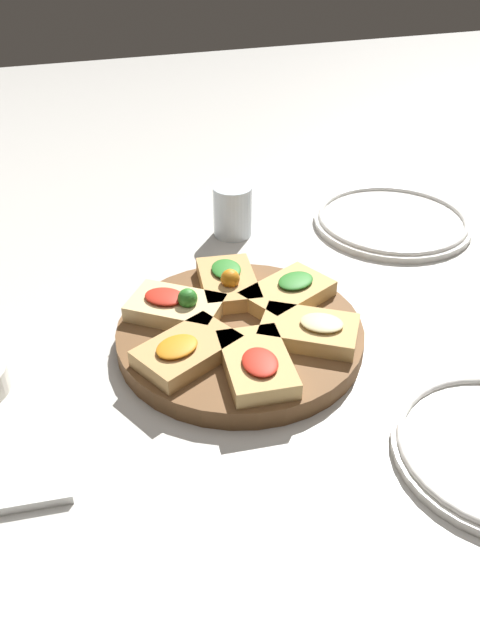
{
  "coord_description": "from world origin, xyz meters",
  "views": [
    {
      "loc": [
        0.58,
        -0.19,
        0.48
      ],
      "look_at": [
        0.0,
        0.0,
        0.04
      ],
      "focal_mm": 35.0,
      "sensor_mm": 36.0,
      "label": 1
    }
  ],
  "objects_px": {
    "plate_left": "(392,221)",
    "napkin_stack": "(24,463)",
    "serving_board": "(240,335)",
    "water_glass": "(233,211)"
  },
  "relations": [
    {
      "from": "serving_board",
      "to": "water_glass",
      "type": "xyz_separation_m",
      "value": [
        -0.28,
        0.08,
        0.03
      ]
    },
    {
      "from": "serving_board",
      "to": "napkin_stack",
      "type": "bearing_deg",
      "value": -65.22
    },
    {
      "from": "napkin_stack",
      "to": "serving_board",
      "type": "bearing_deg",
      "value": 114.78
    },
    {
      "from": "serving_board",
      "to": "water_glass",
      "type": "distance_m",
      "value": 0.29
    },
    {
      "from": "serving_board",
      "to": "water_glass",
      "type": "height_order",
      "value": "water_glass"
    },
    {
      "from": "water_glass",
      "to": "napkin_stack",
      "type": "distance_m",
      "value": 0.53
    },
    {
      "from": "plate_left",
      "to": "napkin_stack",
      "type": "distance_m",
      "value": 0.7
    },
    {
      "from": "plate_left",
      "to": "water_glass",
      "type": "xyz_separation_m",
      "value": [
        -0.05,
        -0.26,
        0.03
      ]
    },
    {
      "from": "water_glass",
      "to": "napkin_stack",
      "type": "height_order",
      "value": "water_glass"
    },
    {
      "from": "plate_left",
      "to": "serving_board",
      "type": "bearing_deg",
      "value": -56.6
    }
  ]
}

